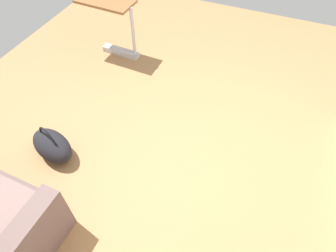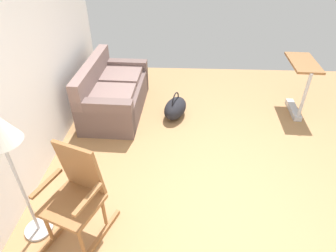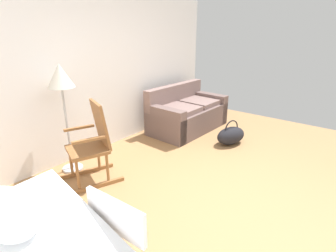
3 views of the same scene
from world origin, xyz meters
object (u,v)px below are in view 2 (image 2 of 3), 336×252
rocking_chair (77,196)px  duffel_bag (175,108)px  overbed_table (300,81)px  couch (114,94)px

rocking_chair → duffel_bag: rocking_chair is taller
overbed_table → rocking_chair: bearing=130.7°
couch → overbed_table: couch is taller
rocking_chair → duffel_bag: size_ratio=1.66×
couch → rocking_chair: 2.32m
rocking_chair → duffel_bag: 2.37m
duffel_bag → rocking_chair: bearing=158.0°
couch → overbed_table: 3.02m
rocking_chair → duffel_bag: bearing=-22.0°
couch → overbed_table: bearing=-87.1°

